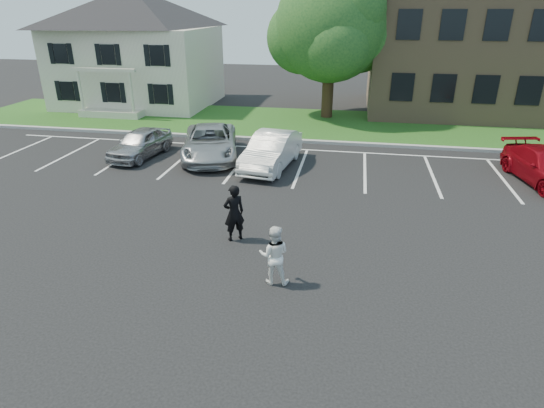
% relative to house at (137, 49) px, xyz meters
% --- Properties ---
extents(ground_plane, '(90.00, 90.00, 0.00)m').
position_rel_house_xyz_m(ground_plane, '(13.00, -19.97, -3.83)').
color(ground_plane, black).
rests_on(ground_plane, ground).
extents(curb, '(40.00, 0.30, 0.15)m').
position_rel_house_xyz_m(curb, '(13.00, -7.97, -3.75)').
color(curb, gray).
rests_on(curb, ground).
extents(grass_strip, '(44.00, 8.00, 0.08)m').
position_rel_house_xyz_m(grass_strip, '(13.00, -3.97, -3.79)').
color(grass_strip, '#1E4016').
rests_on(grass_strip, ground).
extents(stall_lines, '(34.00, 5.36, 0.01)m').
position_rel_house_xyz_m(stall_lines, '(14.40, -11.02, -3.82)').
color(stall_lines, silver).
rests_on(stall_lines, ground).
extents(house, '(10.30, 9.22, 7.60)m').
position_rel_house_xyz_m(house, '(0.00, 0.00, 0.00)').
color(house, '#BFB7A0').
rests_on(house, ground).
extents(tree, '(7.80, 7.20, 8.80)m').
position_rel_house_xyz_m(tree, '(13.52, -1.93, 1.52)').
color(tree, black).
rests_on(tree, ground).
extents(man_black_suit, '(0.77, 0.72, 1.78)m').
position_rel_house_xyz_m(man_black_suit, '(11.86, -19.02, -2.94)').
color(man_black_suit, black).
rests_on(man_black_suit, ground).
extents(man_white_shirt, '(0.83, 0.67, 1.60)m').
position_rel_house_xyz_m(man_white_shirt, '(13.45, -21.11, -3.03)').
color(man_white_shirt, white).
rests_on(man_white_shirt, ground).
extents(car_silver_west, '(2.09, 4.06, 1.32)m').
position_rel_house_xyz_m(car_silver_west, '(5.41, -11.77, -3.17)').
color(car_silver_west, '#A6A6AB').
rests_on(car_silver_west, ground).
extents(car_silver_minivan, '(3.70, 5.67, 1.45)m').
position_rel_house_xyz_m(car_silver_minivan, '(8.66, -11.29, -3.10)').
color(car_silver_minivan, '#9FA2A6').
rests_on(car_silver_minivan, ground).
extents(car_white_sedan, '(2.19, 4.74, 1.51)m').
position_rel_house_xyz_m(car_white_sedan, '(11.72, -12.14, -3.08)').
color(car_white_sedan, silver).
rests_on(car_white_sedan, ground).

